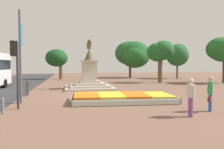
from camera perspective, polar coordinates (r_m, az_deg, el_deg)
ground_plane at (r=16.18m, az=-5.32°, el=-5.75°), size 92.57×92.57×0.00m
flower_planter at (r=14.01m, az=2.66°, el=-6.13°), size 6.72×3.63×0.47m
statue_monument at (r=21.40m, az=-5.95°, el=-1.10°), size 4.62×4.62×4.81m
traffic_light_near_crossing at (r=12.48m, az=-23.95°, el=3.15°), size 0.41×0.28×3.58m
banner_pole at (r=14.35m, az=-22.83°, el=4.80°), size 0.14×0.59×5.64m
pedestrian_with_handbag at (r=11.98m, az=24.31°, el=-4.10°), size 0.57×0.57×1.75m
pedestrian_near_planter at (r=10.43m, az=19.89°, el=-4.95°), size 0.23×0.57×1.73m
kerb_bollard_south at (r=11.64m, az=-26.67°, el=-7.28°), size 0.15×0.15×0.77m
kerb_bollard_mid_a at (r=14.39m, az=-23.44°, el=-5.24°), size 0.14×0.14×0.83m
kerb_bollard_mid_b at (r=17.23m, az=-21.59°, el=-3.78°), size 0.12×0.12×0.93m
kerb_bollard_north at (r=17.85m, az=-21.22°, el=-3.32°), size 0.17×0.17×1.07m
park_tree_far_left at (r=38.22m, az=16.70°, el=5.01°), size 3.77×3.82×5.84m
park_tree_behind_statue at (r=29.19m, az=12.71°, el=5.95°), size 3.65×3.35×5.49m
park_tree_far_right at (r=30.86m, az=27.28°, el=5.66°), size 4.54×4.51×5.81m
park_tree_street_side at (r=39.41m, az=5.54°, el=5.20°), size 6.24×6.03×6.56m
park_tree_mid_canopy at (r=36.18m, az=-14.12°, el=4.19°), size 3.54×3.40×4.83m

